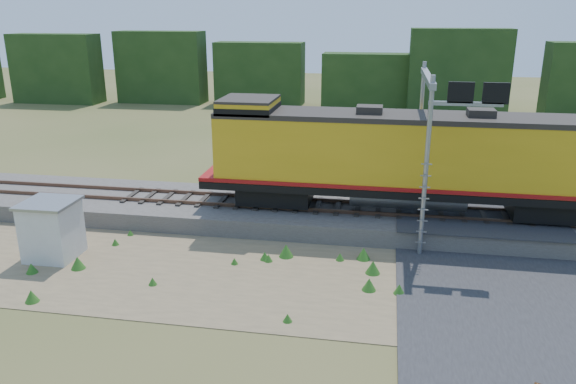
# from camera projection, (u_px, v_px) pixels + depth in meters

# --- Properties ---
(ground) EXTENTS (140.00, 140.00, 0.00)m
(ground) POSITION_uv_depth(u_px,v_px,m) (297.00, 282.00, 20.07)
(ground) COLOR #475123
(ground) RESTS_ON ground
(ballast) EXTENTS (70.00, 5.00, 0.80)m
(ballast) POSITION_uv_depth(u_px,v_px,m) (318.00, 215.00, 25.57)
(ballast) COLOR slate
(ballast) RESTS_ON ground
(rails) EXTENTS (70.00, 1.54, 0.16)m
(rails) POSITION_uv_depth(u_px,v_px,m) (318.00, 205.00, 25.42)
(rails) COLOR brown
(rails) RESTS_ON ballast
(dirt_shoulder) EXTENTS (26.00, 8.00, 0.03)m
(dirt_shoulder) POSITION_uv_depth(u_px,v_px,m) (246.00, 272.00, 20.86)
(dirt_shoulder) COLOR #8C7754
(dirt_shoulder) RESTS_ON ground
(road) EXTENTS (7.00, 66.00, 0.86)m
(road) POSITION_uv_depth(u_px,v_px,m) (498.00, 286.00, 19.58)
(road) COLOR #38383A
(road) RESTS_ON ground
(tree_line_north) EXTENTS (130.00, 3.00, 6.50)m
(tree_line_north) POSITION_uv_depth(u_px,v_px,m) (359.00, 77.00, 54.73)
(tree_line_north) COLOR #1C3613
(tree_line_north) RESTS_ON ground
(weed_clumps) EXTENTS (15.00, 6.20, 0.56)m
(weed_clumps) POSITION_uv_depth(u_px,v_px,m) (204.00, 274.00, 20.74)
(weed_clumps) COLOR #2C661D
(weed_clumps) RESTS_ON ground
(locomotive) EXTENTS (18.15, 2.77, 4.68)m
(locomotive) POSITION_uv_depth(u_px,v_px,m) (404.00, 157.00, 24.08)
(locomotive) COLOR black
(locomotive) RESTS_ON rails
(shed) EXTENTS (1.99, 1.99, 2.33)m
(shed) POSITION_uv_depth(u_px,v_px,m) (52.00, 229.00, 21.77)
(shed) COLOR silver
(shed) RESTS_ON ground
(signal_gantry) EXTENTS (2.80, 6.20, 7.07)m
(signal_gantry) POSITION_uv_depth(u_px,v_px,m) (435.00, 114.00, 22.65)
(signal_gantry) COLOR gray
(signal_gantry) RESTS_ON ground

